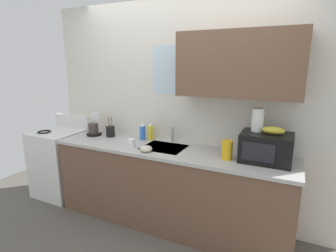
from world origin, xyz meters
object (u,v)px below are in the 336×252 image
at_px(stove_range, 60,162).
at_px(banana_bunch, 273,130).
at_px(coffee_maker, 95,127).
at_px(cereal_canister, 227,150).
at_px(dish_soap_bottle_yellow, 151,132).
at_px(microwave, 266,148).
at_px(paper_towel_roll, 258,120).
at_px(utensil_crock, 110,131).
at_px(dish_soap_bottle_blue, 143,132).
at_px(mug_white, 131,143).
at_px(small_bowl, 146,149).

distance_m(stove_range, banana_bunch, 2.82).
relative_size(coffee_maker, cereal_canister, 1.52).
bearing_deg(banana_bunch, dish_soap_bottle_yellow, 173.05).
relative_size(microwave, banana_bunch, 2.30).
bearing_deg(coffee_maker, dish_soap_bottle_yellow, 8.29).
relative_size(paper_towel_roll, utensil_crock, 0.85).
bearing_deg(stove_range, dish_soap_bottle_yellow, 9.14).
xyz_separation_m(dish_soap_bottle_blue, mug_white, (0.05, -0.32, -0.05)).
distance_m(dish_soap_bottle_yellow, small_bowl, 0.46).
bearing_deg(banana_bunch, stove_range, -179.02).
bearing_deg(stove_range, banana_bunch, 0.98).
xyz_separation_m(paper_towel_roll, coffee_maker, (-1.99, 0.01, -0.28)).
bearing_deg(dish_soap_bottle_yellow, paper_towel_roll, -5.49).
xyz_separation_m(coffee_maker, small_bowl, (0.94, -0.31, -0.07)).
bearing_deg(microwave, small_bowl, -167.83).
distance_m(stove_range, dish_soap_bottle_yellow, 1.46).
xyz_separation_m(dish_soap_bottle_blue, small_bowl, (0.27, -0.38, -0.06)).
relative_size(banana_bunch, paper_towel_roll, 0.91).
xyz_separation_m(dish_soap_bottle_yellow, mug_white, (-0.04, -0.36, -0.05)).
bearing_deg(dish_soap_bottle_blue, coffee_maker, -174.15).
bearing_deg(microwave, banana_bunch, 1.77).
height_order(stove_range, mug_white, stove_range).
height_order(microwave, small_bowl, microwave).
distance_m(coffee_maker, cereal_canister, 1.75).
distance_m(microwave, paper_towel_roll, 0.27).
distance_m(banana_bunch, dish_soap_bottle_yellow, 1.41).
bearing_deg(utensil_crock, stove_range, -171.83).
xyz_separation_m(stove_range, microwave, (2.67, 0.04, 0.58)).
relative_size(dish_soap_bottle_blue, mug_white, 2.15).
bearing_deg(microwave, utensil_crock, 177.80).
height_order(microwave, cereal_canister, microwave).
relative_size(stove_range, coffee_maker, 3.86).
distance_m(paper_towel_roll, coffee_maker, 2.01).
xyz_separation_m(banana_bunch, cereal_canister, (-0.39, -0.10, -0.21)).
distance_m(mug_white, small_bowl, 0.23).
xyz_separation_m(stove_range, coffee_maker, (0.58, 0.10, 0.55)).
bearing_deg(stove_range, small_bowl, -7.65).
bearing_deg(utensil_crock, dish_soap_bottle_yellow, 10.63).
bearing_deg(banana_bunch, small_bowl, -168.25).
bearing_deg(utensil_crock, small_bowl, -24.40).
distance_m(dish_soap_bottle_yellow, cereal_canister, 1.03).
bearing_deg(banana_bunch, paper_towel_roll, 161.57).
bearing_deg(utensil_crock, mug_white, -28.18).
xyz_separation_m(paper_towel_roll, utensil_crock, (-1.76, 0.02, -0.31)).
distance_m(stove_range, utensil_crock, 0.97).
distance_m(paper_towel_roll, utensil_crock, 1.78).
bearing_deg(dish_soap_bottle_blue, microwave, -5.17).
relative_size(stove_range, dish_soap_bottle_blue, 5.29).
distance_m(cereal_canister, small_bowl, 0.83).
xyz_separation_m(paper_towel_roll, cereal_canister, (-0.24, -0.15, -0.29)).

